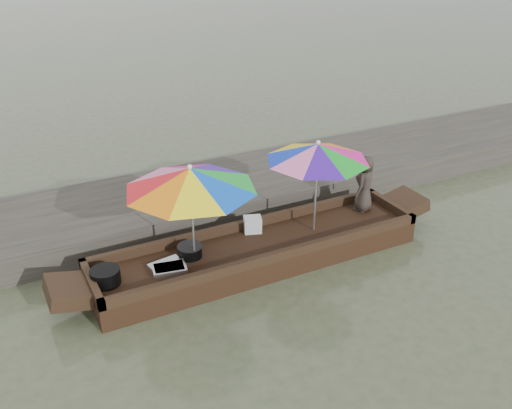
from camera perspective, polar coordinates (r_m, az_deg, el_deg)
name	(u,v)px	position (r m, az deg, el deg)	size (l,w,h in m)	color
water	(259,263)	(9.15, 0.29, -5.86)	(80.00, 80.00, 0.00)	#3D482E
dock	(205,196)	(10.79, -5.13, 0.85)	(22.00, 2.20, 0.50)	#2D2B26
boat_hull	(259,254)	(9.06, 0.29, -4.93)	(5.31, 1.20, 0.35)	black
cooking_pot	(105,277)	(8.27, -14.83, -6.98)	(0.42, 0.42, 0.22)	black
tray_crayfish	(169,269)	(8.37, -8.67, -6.40)	(0.48, 0.33, 0.09)	silver
tray_scallop	(167,266)	(8.48, -8.90, -6.06)	(0.48, 0.33, 0.06)	silver
charcoal_grill	(190,252)	(8.67, -6.63, -4.70)	(0.36, 0.36, 0.17)	black
supply_bag	(253,224)	(9.26, -0.35, -2.01)	(0.28, 0.22, 0.26)	silver
vendor	(365,183)	(9.98, 10.82, 2.10)	(0.50, 0.33, 1.01)	#2E2722
umbrella_bow	(192,215)	(8.21, -6.39, -1.04)	(1.91, 1.91, 1.55)	#3B14A5
umbrella_stern	(316,187)	(9.08, 6.01, 1.77)	(1.64, 1.64, 1.55)	orange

